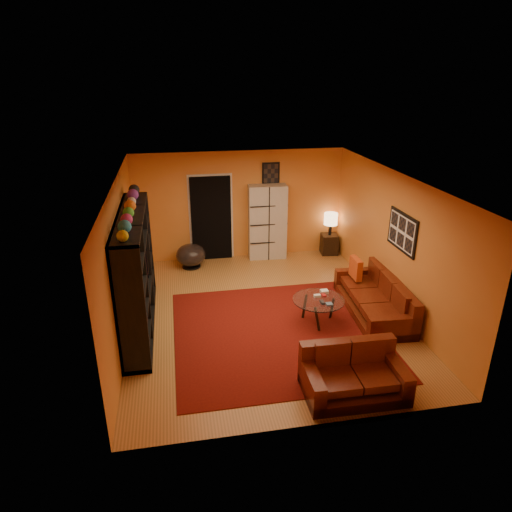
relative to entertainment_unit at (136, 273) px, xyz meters
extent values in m
plane|color=#9B652F|center=(2.27, 0.00, -1.05)|extent=(6.00, 6.00, 0.00)
plane|color=white|center=(2.27, 0.00, 1.55)|extent=(6.00, 6.00, 0.00)
plane|color=orange|center=(2.27, 3.00, 0.25)|extent=(6.00, 0.00, 6.00)
plane|color=orange|center=(2.27, -3.00, 0.25)|extent=(6.00, 0.00, 6.00)
plane|color=orange|center=(-0.23, 0.00, 0.25)|extent=(0.00, 6.00, 6.00)
plane|color=orange|center=(4.78, 0.00, 0.25)|extent=(0.00, 6.00, 6.00)
cube|color=#520C09|center=(2.38, -0.70, -1.04)|extent=(3.60, 3.60, 0.01)
cube|color=black|center=(1.57, 2.96, -0.03)|extent=(0.95, 0.10, 2.04)
cube|color=black|center=(4.75, -0.30, 0.55)|extent=(0.03, 1.00, 0.70)
cube|color=black|center=(3.02, 2.98, 1.00)|extent=(0.42, 0.03, 0.52)
cube|color=black|center=(0.00, 0.00, 0.00)|extent=(0.45, 3.00, 2.10)
imported|color=black|center=(0.05, 0.08, -0.05)|extent=(0.96, 0.13, 0.55)
cube|color=#4E160A|center=(4.32, -0.31, -0.89)|extent=(1.04, 2.25, 0.32)
cube|color=#4E160A|center=(4.68, -0.33, -0.62)|extent=(0.33, 2.20, 0.85)
cube|color=#4E160A|center=(4.26, -1.31, -0.74)|extent=(0.91, 0.24, 0.62)
cube|color=#4E160A|center=(4.39, 0.70, -0.74)|extent=(0.91, 0.24, 0.62)
cube|color=#4E160A|center=(4.24, -0.92, -0.58)|extent=(0.72, 0.64, 0.12)
cube|color=#4E160A|center=(4.29, -0.31, -0.58)|extent=(0.72, 0.64, 0.12)
cube|color=#4E160A|center=(4.33, 0.30, -0.58)|extent=(0.72, 0.64, 0.12)
cube|color=#4E160A|center=(3.07, -2.50, -0.89)|extent=(1.44, 0.88, 0.32)
cube|color=#4E160A|center=(3.08, -2.16, -0.62)|extent=(1.43, 0.21, 0.85)
cube|color=#4E160A|center=(3.69, -2.51, -0.74)|extent=(0.20, 0.86, 0.62)
cube|color=#4E160A|center=(2.45, -2.49, -0.74)|extent=(0.20, 0.86, 0.62)
cube|color=#4E160A|center=(3.34, -2.55, -0.58)|extent=(0.52, 0.64, 0.12)
cube|color=#4E160A|center=(2.81, -2.53, -0.58)|extent=(0.52, 0.64, 0.12)
cube|color=#CA4616|center=(4.22, 0.38, -0.42)|extent=(0.12, 0.42, 0.42)
cylinder|color=silver|center=(3.18, -0.49, -0.58)|extent=(0.94, 0.94, 0.02)
cylinder|color=black|center=(3.46, -0.44, -0.82)|extent=(0.05, 0.05, 0.45)
cylinder|color=black|center=(2.99, -0.27, -0.82)|extent=(0.05, 0.05, 0.45)
cylinder|color=black|center=(3.08, -0.76, -0.82)|extent=(0.05, 0.05, 0.45)
cube|color=beige|center=(2.91, 2.80, -0.14)|extent=(0.93, 0.46, 1.82)
cylinder|color=black|center=(1.03, 2.50, -1.03)|extent=(0.44, 0.44, 0.03)
cylinder|color=black|center=(1.03, 2.50, -0.95)|extent=(0.06, 0.06, 0.15)
ellipsoid|color=#3F3737|center=(1.03, 2.50, -0.74)|extent=(0.69, 0.69, 0.52)
cube|color=black|center=(4.50, 2.75, -0.80)|extent=(0.44, 0.44, 0.50)
cylinder|color=black|center=(4.50, 2.75, -0.42)|extent=(0.08, 0.08, 0.27)
cylinder|color=#FFCD8C|center=(4.50, 2.75, -0.14)|extent=(0.33, 0.33, 0.29)
camera|label=1|loc=(0.74, -7.48, 3.26)|focal=32.00mm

